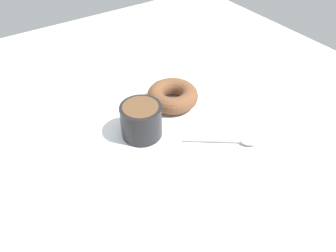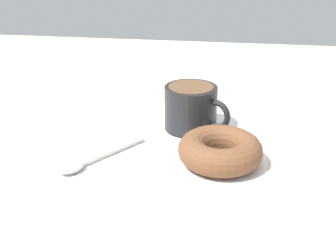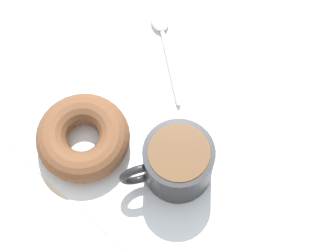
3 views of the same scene
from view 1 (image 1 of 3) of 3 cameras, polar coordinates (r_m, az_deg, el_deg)
The scene contains 5 objects.
ground_plane at distance 68.24cm, azimuth -2.32°, elevation -1.14°, with size 120.00×120.00×2.00cm, color beige.
napkin at distance 66.18cm, azimuth 0.00°, elevation -1.39°, with size 28.41×28.41×0.30cm, color white.
coffee_cup at distance 64.31cm, azimuth -4.83°, elevation 1.34°, with size 10.08×8.11×6.87cm.
donut at distance 72.81cm, azimuth 0.80°, elevation 5.30°, with size 11.35×11.35×3.78cm, color brown.
spoon at distance 65.33cm, azimuth 12.01°, elevation -2.58°, with size 9.79×12.62×0.90cm.
Camera 1 is at (-43.21, 25.53, 45.23)cm, focal length 35.00 mm.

